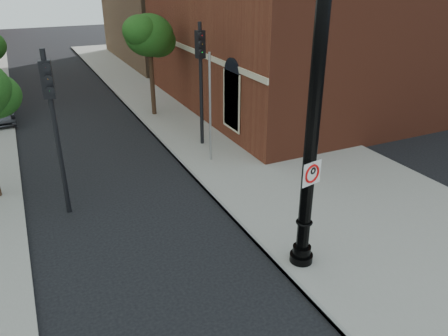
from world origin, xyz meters
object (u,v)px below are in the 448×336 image
no_parking_sign (312,173)px  traffic_signal_left (52,108)px  traffic_signal_right (201,65)px  lamppost (311,148)px

no_parking_sign → traffic_signal_left: 7.89m
no_parking_sign → traffic_signal_left: (-5.26, 5.83, 0.74)m
no_parking_sign → traffic_signal_right: 9.52m
traffic_signal_left → lamppost: bearing=-38.6°
traffic_signal_left → traffic_signal_right: traffic_signal_right is taller
lamppost → traffic_signal_right: size_ratio=1.37×
no_parking_sign → traffic_signal_left: size_ratio=0.12×
lamppost → no_parking_sign: lamppost is taller
lamppost → traffic_signal_left: (-5.30, 5.65, 0.17)m
lamppost → no_parking_sign: size_ratio=12.03×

